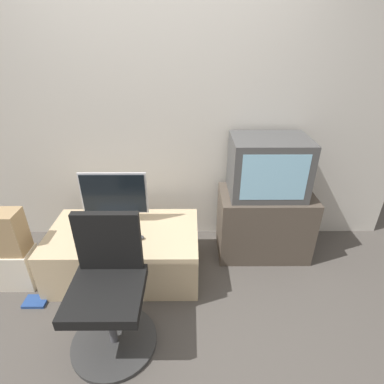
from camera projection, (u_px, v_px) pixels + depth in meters
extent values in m
plane|color=#4C4742|center=(153.00, 345.00, 2.02)|extent=(12.00, 12.00, 0.00)
cube|color=beige|center=(161.00, 106.00, 2.57)|extent=(4.40, 0.05, 2.60)
cube|color=#CCB289|center=(125.00, 252.00, 2.55)|extent=(1.23, 0.69, 0.42)
cube|color=#4C4238|center=(263.00, 223.00, 2.76)|extent=(0.82, 0.47, 0.62)
cylinder|color=silver|center=(118.00, 221.00, 2.57)|extent=(0.22, 0.22, 0.02)
cylinder|color=silver|center=(117.00, 215.00, 2.55)|extent=(0.08, 0.08, 0.08)
cube|color=silver|center=(114.00, 193.00, 2.45)|extent=(0.55, 0.01, 0.37)
cube|color=black|center=(114.00, 194.00, 2.45)|extent=(0.52, 0.02, 0.34)
cube|color=silver|center=(107.00, 238.00, 2.36)|extent=(0.38, 0.14, 0.01)
ellipsoid|color=#4C4C51|center=(141.00, 238.00, 2.35)|extent=(0.06, 0.04, 0.03)
cube|color=#474747|center=(268.00, 166.00, 2.52)|extent=(0.63, 0.45, 0.50)
cube|color=#8CC6E5|center=(274.00, 178.00, 2.32)|extent=(0.52, 0.01, 0.39)
cylinder|color=#333333|center=(115.00, 341.00, 2.03)|extent=(0.57, 0.57, 0.03)
cylinder|color=#4C4C51|center=(111.00, 320.00, 1.92)|extent=(0.05, 0.05, 0.40)
cube|color=black|center=(106.00, 294.00, 1.81)|extent=(0.45, 0.45, 0.07)
cube|color=black|center=(109.00, 241.00, 1.88)|extent=(0.41, 0.05, 0.42)
cube|color=beige|center=(19.00, 267.00, 2.44)|extent=(0.28, 0.21, 0.34)
cube|color=#A3845B|center=(6.00, 232.00, 2.28)|extent=(0.26, 0.18, 0.36)
cube|color=navy|center=(36.00, 301.00, 2.33)|extent=(0.17, 0.12, 0.02)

